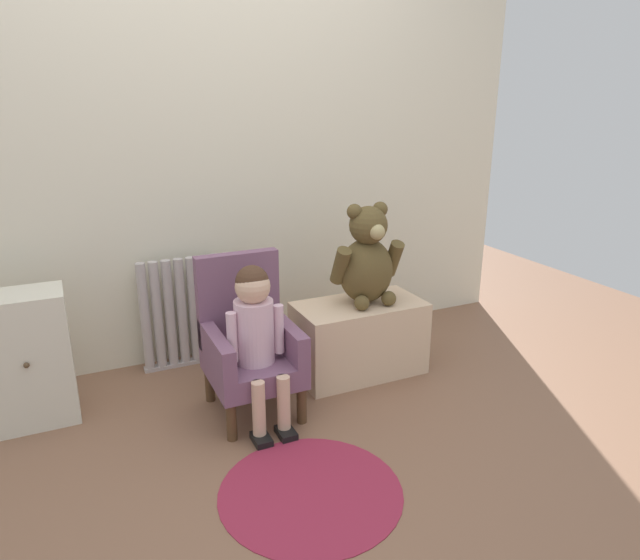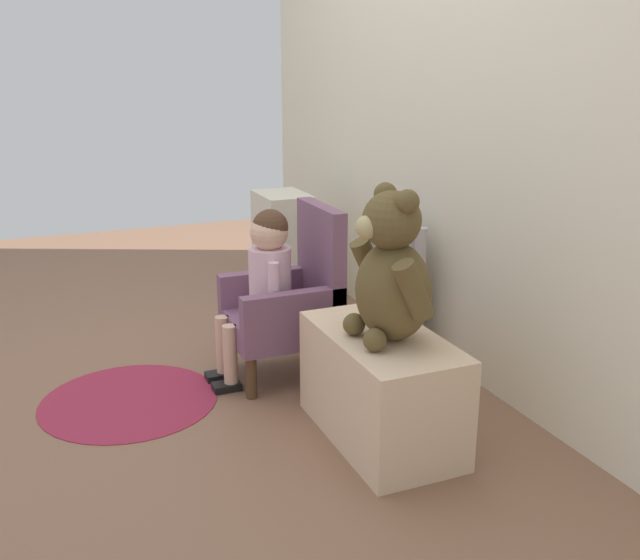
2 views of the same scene
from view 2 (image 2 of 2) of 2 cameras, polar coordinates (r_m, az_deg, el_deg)
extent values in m
plane|color=brown|center=(2.92, -12.03, -8.73)|extent=(6.00, 6.00, 0.00)
cube|color=beige|center=(3.07, 9.88, 15.88)|extent=(3.80, 0.05, 2.40)
cylinder|color=#B4AAA8|center=(3.44, 4.27, 1.05)|extent=(0.05, 0.05, 0.57)
cylinder|color=#B4AAA8|center=(3.39, 4.75, 0.78)|extent=(0.05, 0.05, 0.57)
cylinder|color=#B4AAA8|center=(3.34, 5.23, 0.51)|extent=(0.05, 0.05, 0.57)
cylinder|color=#B4AAA8|center=(3.29, 5.73, 0.22)|extent=(0.05, 0.05, 0.57)
cylinder|color=#B4AAA8|center=(3.23, 6.25, -0.07)|extent=(0.05, 0.05, 0.57)
cylinder|color=#B4AAA8|center=(3.18, 6.79, -0.37)|extent=(0.05, 0.05, 0.57)
cylinder|color=#B4AAA8|center=(3.13, 7.34, -0.68)|extent=(0.05, 0.05, 0.57)
cylinder|color=#B4AAA8|center=(3.08, 7.91, -1.01)|extent=(0.05, 0.05, 0.57)
cube|color=#B4AAA8|center=(3.36, 5.84, -4.72)|extent=(0.50, 0.05, 0.02)
cube|color=beige|center=(3.81, -2.96, 2.54)|extent=(0.35, 0.24, 0.59)
sphere|color=#4C3823|center=(3.76, -4.88, 2.78)|extent=(0.02, 0.02, 0.02)
cube|color=#734C67|center=(2.92, -3.19, -3.63)|extent=(0.38, 0.42, 0.10)
cube|color=#734C67|center=(2.90, 0.07, 1.80)|extent=(0.38, 0.06, 0.43)
cube|color=#734C67|center=(3.02, -4.25, -0.51)|extent=(0.06, 0.42, 0.14)
cube|color=#734C67|center=(2.74, -2.10, -2.37)|extent=(0.06, 0.42, 0.14)
cylinder|color=#4C331E|center=(3.06, -7.30, -5.45)|extent=(0.04, 0.04, 0.17)
cylinder|color=#4C331E|center=(2.78, -5.52, -7.78)|extent=(0.04, 0.04, 0.17)
cylinder|color=#4C331E|center=(3.17, -1.08, -4.55)|extent=(0.04, 0.04, 0.17)
cylinder|color=#4C331E|center=(2.89, 1.26, -6.68)|extent=(0.04, 0.04, 0.17)
cylinder|color=beige|center=(2.85, -4.01, -0.15)|extent=(0.17, 0.17, 0.28)
sphere|color=#D8AD8E|center=(2.79, -4.10, 3.84)|extent=(0.15, 0.15, 0.15)
sphere|color=#472D1E|center=(2.79, -4.01, 4.23)|extent=(0.14, 0.14, 0.14)
cylinder|color=#D8AD8E|center=(2.93, -7.78, -5.14)|extent=(0.06, 0.06, 0.24)
cube|color=black|center=(2.98, -8.06, -7.60)|extent=(0.07, 0.11, 0.03)
cylinder|color=#D8AD8E|center=(2.83, -7.20, -5.92)|extent=(0.06, 0.06, 0.24)
cube|color=black|center=(2.88, -7.49, -8.45)|extent=(0.07, 0.11, 0.03)
cylinder|color=beige|center=(2.94, -5.04, 0.36)|extent=(0.04, 0.04, 0.22)
cylinder|color=beige|center=(2.75, -3.70, -0.80)|extent=(0.04, 0.04, 0.22)
cube|color=beige|center=(2.46, 4.89, -8.50)|extent=(0.65, 0.34, 0.38)
ellipsoid|color=brown|center=(2.31, 5.87, -0.89)|extent=(0.28, 0.24, 0.33)
sphere|color=brown|center=(2.24, 5.76, 4.77)|extent=(0.19, 0.19, 0.19)
sphere|color=tan|center=(2.21, 3.81, 4.25)|extent=(0.08, 0.08, 0.08)
sphere|color=brown|center=(2.29, 5.25, 6.87)|extent=(0.08, 0.08, 0.08)
sphere|color=brown|center=(2.17, 7.00, 6.24)|extent=(0.08, 0.08, 0.08)
cylinder|color=brown|center=(2.41, 3.97, 1.18)|extent=(0.07, 0.14, 0.20)
cylinder|color=brown|center=(2.16, 7.48, -0.81)|extent=(0.07, 0.14, 0.20)
sphere|color=brown|center=(2.37, 2.74, -3.55)|extent=(0.08, 0.08, 0.08)
sphere|color=brown|center=(2.24, 4.40, -4.80)|extent=(0.08, 0.08, 0.08)
cylinder|color=maroon|center=(2.88, -15.02, -9.27)|extent=(0.67, 0.67, 0.01)
camera|label=1|loc=(3.53, -46.13, 14.19)|focal=32.00mm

